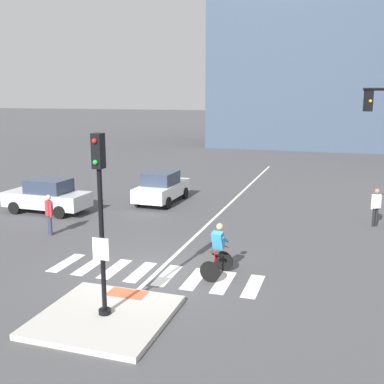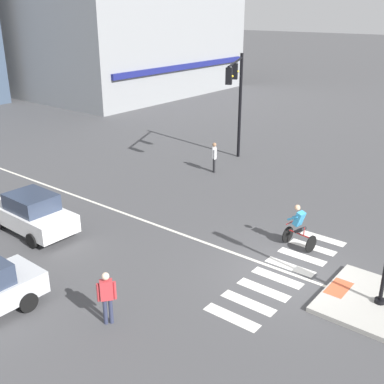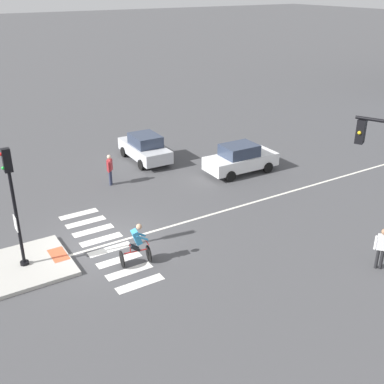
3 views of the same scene
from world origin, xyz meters
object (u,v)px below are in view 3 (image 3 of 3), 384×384
Objects in this scene: signal_pole at (13,198)px; cyclist at (136,244)px; car_white_westbound_far at (240,159)px; car_silver_cross_left at (145,148)px; pedestrian_at_curb_left at (110,167)px; pedestrian_waiting_far_side at (382,246)px.

cyclist is at bearing 62.02° from signal_pole.
signal_pole is 4.69m from cyclist.
car_white_westbound_far is 5.80m from car_silver_cross_left.
signal_pole is 2.73× the size of cyclist.
pedestrian_at_curb_left reaches higher than car_silver_cross_left.
car_silver_cross_left is 2.46× the size of cyclist.
pedestrian_at_curb_left is at bearing -156.86° from pedestrian_waiting_far_side.
car_silver_cross_left is at bearing 125.86° from pedestrian_at_curb_left.
car_white_westbound_far is 2.46× the size of cyclist.
pedestrian_at_curb_left is (-5.63, 5.86, -1.93)m from signal_pole.
cyclist is (1.98, 3.73, -2.04)m from signal_pole.
pedestrian_waiting_far_side is at bearing 8.49° from car_silver_cross_left.
signal_pole is 8.36m from pedestrian_at_curb_left.
signal_pole is at bearing -48.75° from car_silver_cross_left.
signal_pole is 2.74× the size of pedestrian_waiting_far_side.
car_white_westbound_far is at bearing 172.10° from pedestrian_waiting_far_side.
car_silver_cross_left is at bearing 131.25° from signal_pole.
pedestrian_waiting_far_side is at bearing 23.14° from pedestrian_at_curb_left.
signal_pole is at bearing -117.98° from cyclist.
car_white_westbound_far is 10.52m from cyclist.
signal_pole is 1.11× the size of car_white_westbound_far.
car_white_westbound_far is at bearing 39.51° from car_silver_cross_left.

